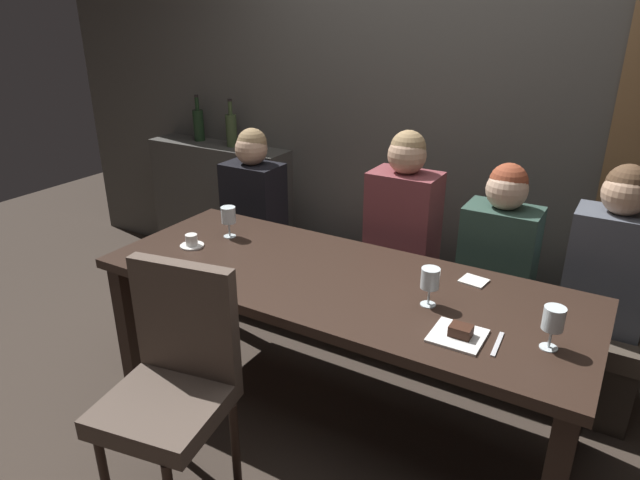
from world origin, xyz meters
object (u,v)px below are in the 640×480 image
object	(u,v)px
banquette_bench	(395,310)
fork_on_table	(497,344)
wine_glass_end_left	(430,280)
diner_bearded	(404,212)
wine_glass_far_right	(228,216)
wine_bottle_pale_label	(231,129)
espresso_cup	(192,242)
dessert_plate	(459,334)
diner_far_end	(500,239)
wine_glass_center_back	(554,320)
diner_near_end	(612,253)
wine_bottle_dark_red	(199,124)
dining_table	(338,295)
chair_near_side	(174,373)
diner_redhead	(253,190)

from	to	relation	value
banquette_bench	fork_on_table	distance (m)	1.26
wine_glass_end_left	diner_bearded	bearing A→B (deg)	120.26
wine_glass_far_right	wine_glass_end_left	world-z (taller)	same
wine_bottle_pale_label	espresso_cup	distance (m)	1.31
wine_bottle_pale_label	dessert_plate	size ratio (longest dim) A/B	1.72
diner_far_end	wine_glass_far_right	bearing A→B (deg)	-155.96
wine_glass_end_left	fork_on_table	world-z (taller)	wine_glass_end_left
banquette_bench	diner_bearded	size ratio (longest dim) A/B	3.00
wine_glass_center_back	fork_on_table	xyz separation A→B (m)	(-0.16, -0.07, -0.11)
fork_on_table	wine_glass_center_back	bearing A→B (deg)	21.17
wine_glass_far_right	wine_glass_center_back	world-z (taller)	same
wine_glass_far_right	espresso_cup	world-z (taller)	wine_glass_far_right
diner_bearded	wine_glass_center_back	size ratio (longest dim) A/B	5.08
espresso_cup	dessert_plate	world-z (taller)	espresso_cup
diner_near_end	wine_glass_far_right	distance (m)	1.85
wine_bottle_dark_red	diner_near_end	bearing A→B (deg)	-7.22
dining_table	diner_bearded	bearing A→B (deg)	87.83
diner_near_end	espresso_cup	xyz separation A→B (m)	(-1.84, -0.78, -0.06)
fork_on_table	chair_near_side	bearing A→B (deg)	-156.14
diner_far_end	wine_glass_far_right	xyz separation A→B (m)	(-1.26, -0.56, 0.06)
chair_near_side	dessert_plate	xyz separation A→B (m)	(0.94, 0.52, 0.20)
dining_table	diner_bearded	size ratio (longest dim) A/B	2.64
diner_redhead	dessert_plate	xyz separation A→B (m)	(1.62, -0.91, -0.04)
wine_bottle_pale_label	diner_redhead	bearing A→B (deg)	-38.33
diner_far_end	wine_glass_end_left	size ratio (longest dim) A/B	4.43
banquette_bench	dessert_plate	bearing A→B (deg)	-55.60
wine_glass_end_left	chair_near_side	bearing A→B (deg)	-137.37
diner_bearded	diner_near_end	bearing A→B (deg)	2.51
dessert_plate	espresso_cup	bearing A→B (deg)	174.67
diner_near_end	wine_bottle_pale_label	size ratio (longest dim) A/B	2.41
banquette_bench	diner_redhead	size ratio (longest dim) A/B	3.43
diner_near_end	dessert_plate	xyz separation A→B (m)	(-0.42, -0.91, -0.07)
wine_bottle_dark_red	wine_bottle_pale_label	xyz separation A→B (m)	(0.32, -0.02, 0.00)
dining_table	diner_far_end	distance (m)	0.89
diner_near_end	espresso_cup	world-z (taller)	diner_near_end
banquette_bench	wine_glass_center_back	bearing A→B (deg)	-41.35
wine_glass_far_right	diner_near_end	bearing A→B (deg)	18.35
banquette_bench	diner_near_end	xyz separation A→B (m)	(1.03, 0.02, 0.59)
dining_table	dessert_plate	bearing A→B (deg)	-17.90
wine_bottle_dark_red	dessert_plate	distance (m)	2.70
diner_bearded	dining_table	bearing A→B (deg)	-92.17
diner_redhead	wine_glass_end_left	world-z (taller)	diner_redhead
diner_bearded	espresso_cup	world-z (taller)	diner_bearded
diner_bearded	diner_near_end	size ratio (longest dim) A/B	1.06
dining_table	diner_redhead	size ratio (longest dim) A/B	3.02
wine_bottle_dark_red	espresso_cup	world-z (taller)	wine_bottle_dark_red
chair_near_side	espresso_cup	xyz separation A→B (m)	(-0.49, 0.66, 0.21)
chair_near_side	diner_far_end	world-z (taller)	diner_far_end
chair_near_side	wine_bottle_dark_red	xyz separation A→B (m)	(-1.42, 1.79, 0.51)
diner_redhead	wine_glass_far_right	bearing A→B (deg)	-64.38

